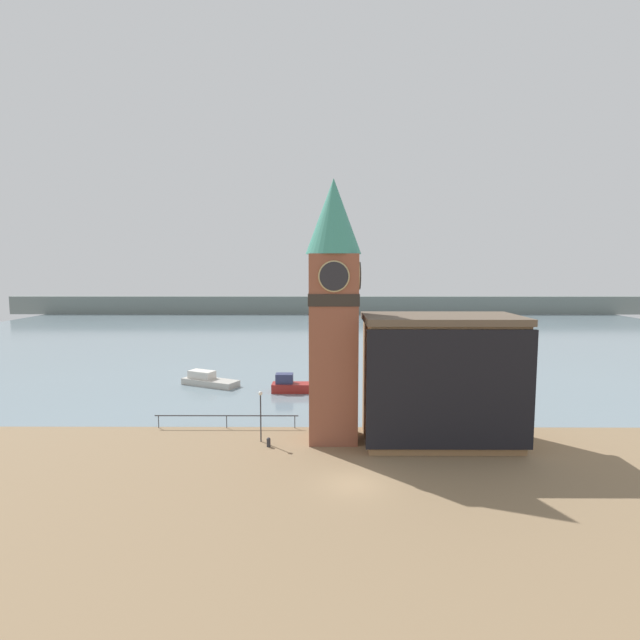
# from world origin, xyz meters

# --- Properties ---
(ground_plane) EXTENTS (160.00, 160.00, 0.00)m
(ground_plane) POSITION_xyz_m (0.00, 0.00, 0.00)
(ground_plane) COLOR #846B4C
(water) EXTENTS (160.00, 120.00, 0.00)m
(water) POSITION_xyz_m (0.00, 70.91, -0.00)
(water) COLOR gray
(water) RESTS_ON ground_plane
(far_shoreline) EXTENTS (180.00, 3.00, 5.00)m
(far_shoreline) POSITION_xyz_m (0.00, 110.91, 2.50)
(far_shoreline) COLOR slate
(far_shoreline) RESTS_ON water
(pier_railing) EXTENTS (11.99, 0.08, 1.09)m
(pier_railing) POSITION_xyz_m (-9.93, 10.66, 0.96)
(pier_railing) COLOR #333338
(pier_railing) RESTS_ON ground_plane
(clock_tower) EXTENTS (4.20, 4.20, 19.94)m
(clock_tower) POSITION_xyz_m (-1.10, 8.11, 10.60)
(clock_tower) COLOR brown
(clock_tower) RESTS_ON ground_plane
(pier_building) EXTENTS (11.79, 6.51, 9.77)m
(pier_building) POSITION_xyz_m (7.03, 7.46, 4.91)
(pier_building) COLOR #9E754C
(pier_building) RESTS_ON ground_plane
(boat_near) EXTENTS (4.15, 1.86, 2.00)m
(boat_near) POSITION_xyz_m (-5.46, 22.67, 0.73)
(boat_near) COLOR maroon
(boat_near) RESTS_ON water
(boat_far) EXTENTS (6.94, 4.85, 1.59)m
(boat_far) POSITION_xyz_m (-14.92, 25.69, 0.57)
(boat_far) COLOR #B7B2A8
(boat_far) RESTS_ON water
(mooring_bollard_near) EXTENTS (0.31, 0.31, 0.70)m
(mooring_bollard_near) POSITION_xyz_m (-5.96, 6.34, 0.38)
(mooring_bollard_near) COLOR #2D2D33
(mooring_bollard_near) RESTS_ON ground_plane
(lamp_post) EXTENTS (0.32, 0.32, 3.96)m
(lamp_post) POSITION_xyz_m (-6.66, 7.43, 2.77)
(lamp_post) COLOR #2D2D33
(lamp_post) RESTS_ON ground_plane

